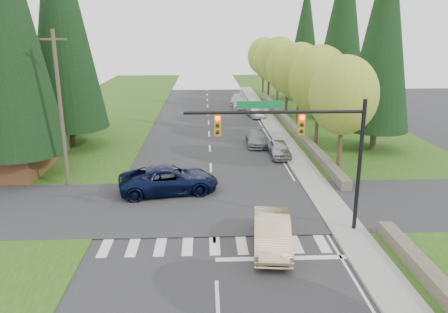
{
  "coord_description": "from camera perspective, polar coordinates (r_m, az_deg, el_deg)",
  "views": [
    {
      "loc": [
        -0.39,
        -15.72,
        9.94
      ],
      "look_at": [
        0.7,
        8.81,
        2.8
      ],
      "focal_mm": 35.0,
      "sensor_mm": 36.0,
      "label": 1
    }
  ],
  "objects": [
    {
      "name": "sedan_champagne",
      "position": [
        20.89,
        6.28,
        -9.85
      ],
      "size": [
        2.16,
        4.96,
        1.58
      ],
      "primitive_type": "imported",
      "rotation": [
        0.0,
        0.0,
        -0.1
      ],
      "color": "#CFB08A",
      "rests_on": "ground"
    },
    {
      "name": "conifer_w_c",
      "position": [
        39.49,
        -20.6,
        17.2
      ],
      "size": [
        6.46,
        6.46,
        20.8
      ],
      "color": "#38281C",
      "rests_on": "ground"
    },
    {
      "name": "ground",
      "position": [
        18.6,
        -0.98,
        -16.09
      ],
      "size": [
        120.0,
        120.0,
        0.0
      ],
      "primitive_type": "plane",
      "color": "#28282B",
      "rests_on": "ground"
    },
    {
      "name": "sidewalk_east",
      "position": [
        39.66,
        8.14,
        1.63
      ],
      "size": [
        1.8,
        80.0,
        0.13
      ],
      "primitive_type": "cube",
      "color": "gray",
      "rests_on": "ground"
    },
    {
      "name": "decid_tree_6",
      "position": [
        72.47,
        5.2,
        12.93
      ],
      "size": [
        5.2,
        5.2,
        8.86
      ],
      "color": "#38281C",
      "rests_on": "ground"
    },
    {
      "name": "parked_car_c",
      "position": [
        51.85,
        4.16,
        5.89
      ],
      "size": [
        2.02,
        4.33,
        1.37
      ],
      "primitive_type": "imported",
      "rotation": [
        0.0,
        0.0,
        0.14
      ],
      "color": "#B7B8BD",
      "rests_on": "ground"
    },
    {
      "name": "decid_tree_1",
      "position": [
        38.2,
        12.35,
        9.62
      ],
      "size": [
        5.2,
        5.2,
        8.8
      ],
      "color": "#38281C",
      "rests_on": "ground"
    },
    {
      "name": "decid_tree_4",
      "position": [
        58.65,
        7.14,
        12.3
      ],
      "size": [
        5.4,
        5.4,
        9.18
      ],
      "color": "#38281C",
      "rests_on": "ground"
    },
    {
      "name": "conifer_e_c",
      "position": [
        65.32,
        10.57,
        15.38
      ],
      "size": [
        5.1,
        5.1,
        16.8
      ],
      "color": "#38281C",
      "rests_on": "ground"
    },
    {
      "name": "suv_navy",
      "position": [
        27.72,
        -7.22,
        -3.04
      ],
      "size": [
        6.59,
        3.91,
        1.72
      ],
      "primitive_type": "imported",
      "rotation": [
        0.0,
        0.0,
        1.75
      ],
      "color": "black",
      "rests_on": "ground"
    },
    {
      "name": "conifer_w_a",
      "position": [
        32.29,
        -26.64,
        16.1
      ],
      "size": [
        6.12,
        6.12,
        19.8
      ],
      "color": "#38281C",
      "rests_on": "ground"
    },
    {
      "name": "conifer_e_b",
      "position": [
        52.05,
        15.31,
        16.61
      ],
      "size": [
        6.12,
        6.12,
        19.8
      ],
      "color": "#38281C",
      "rests_on": "ground"
    },
    {
      "name": "utility_pole",
      "position": [
        29.57,
        -20.56,
        5.85
      ],
      "size": [
        1.6,
        0.24,
        10.0
      ],
      "color": "#473828",
      "rests_on": "ground"
    },
    {
      "name": "curb_east",
      "position": [
        39.52,
        6.93,
        1.62
      ],
      "size": [
        0.2,
        80.0,
        0.13
      ],
      "primitive_type": "cube",
      "color": "gray",
      "rests_on": "ground"
    },
    {
      "name": "parked_car_b",
      "position": [
        39.12,
        4.28,
        2.42
      ],
      "size": [
        1.95,
        4.47,
        1.28
      ],
      "primitive_type": "imported",
      "rotation": [
        0.0,
        0.0,
        -0.03
      ],
      "color": "slate",
      "rests_on": "ground"
    },
    {
      "name": "decid_tree_2",
      "position": [
        44.91,
        9.85,
        10.86
      ],
      "size": [
        5.0,
        5.0,
        8.82
      ],
      "color": "#38281C",
      "rests_on": "ground"
    },
    {
      "name": "cross_street",
      "position": [
        25.72,
        -1.48,
        -6.53
      ],
      "size": [
        120.0,
        8.0,
        0.1
      ],
      "primitive_type": "cube",
      "color": "#28282B",
      "rests_on": "ground"
    },
    {
      "name": "traffic_signal",
      "position": [
        21.35,
        10.43,
        2.52
      ],
      "size": [
        8.7,
        0.37,
        6.8
      ],
      "color": "black",
      "rests_on": "ground"
    },
    {
      "name": "parked_car_e",
      "position": [
        61.25,
        1.81,
        7.49
      ],
      "size": [
        2.32,
        4.7,
        1.31
      ],
      "primitive_type": "imported",
      "rotation": [
        0.0,
        0.0,
        -0.11
      ],
      "color": "#ADADB2",
      "rests_on": "ground"
    },
    {
      "name": "decid_tree_3",
      "position": [
        51.79,
        8.3,
        11.32
      ],
      "size": [
        5.0,
        5.0,
        8.55
      ],
      "color": "#38281C",
      "rests_on": "ground"
    },
    {
      "name": "parked_car_a",
      "position": [
        35.67,
        7.22,
        1.02
      ],
      "size": [
        1.59,
        3.92,
        1.33
      ],
      "primitive_type": "imported",
      "rotation": [
        0.0,
        0.0,
        0.0
      ],
      "color": "#A0A0A5",
      "rests_on": "ground"
    },
    {
      "name": "parked_car_d",
      "position": [
        56.65,
        2.16,
        6.91
      ],
      "size": [
        2.14,
        4.76,
        1.59
      ],
      "primitive_type": "imported",
      "rotation": [
        0.0,
        0.0,
        -0.06
      ],
      "color": "silver",
      "rests_on": "ground"
    },
    {
      "name": "decid_tree_5",
      "position": [
        65.56,
        5.93,
        12.28
      ],
      "size": [
        4.8,
        4.8,
        8.3
      ],
      "color": "#38281C",
      "rests_on": "ground"
    },
    {
      "name": "grass_west",
      "position": [
        39.15,
        -21.23,
        0.43
      ],
      "size": [
        14.0,
        110.0,
        0.06
      ],
      "primitive_type": "cube",
      "color": "#204A13",
      "rests_on": "ground"
    },
    {
      "name": "conifer_e_a",
      "position": [
        38.51,
        20.13,
        15.05
      ],
      "size": [
        5.44,
        5.44,
        17.8
      ],
      "color": "#38281C",
      "rests_on": "ground"
    },
    {
      "name": "decid_tree_0",
      "position": [
        31.53,
        15.34,
        7.73
      ],
      "size": [
        4.8,
        4.8,
        8.37
      ],
      "color": "#38281C",
      "rests_on": "ground"
    },
    {
      "name": "stone_wall_north",
      "position": [
        47.57,
        8.44,
        4.41
      ],
      "size": [
        0.7,
        40.0,
        0.7
      ],
      "primitive_type": "cube",
      "color": "#4C4438",
      "rests_on": "ground"
    },
    {
      "name": "grass_east",
      "position": [
        39.41,
        17.42,
        0.89
      ],
      "size": [
        14.0,
        110.0,
        0.06
      ],
      "primitive_type": "cube",
      "color": "#204A13",
      "rests_on": "ground"
    },
    {
      "name": "conifer_w_e",
      "position": [
        45.79,
        -20.63,
        15.67
      ],
      "size": [
        5.78,
        5.78,
        18.8
      ],
      "color": "#38281C",
      "rests_on": "ground"
    }
  ]
}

